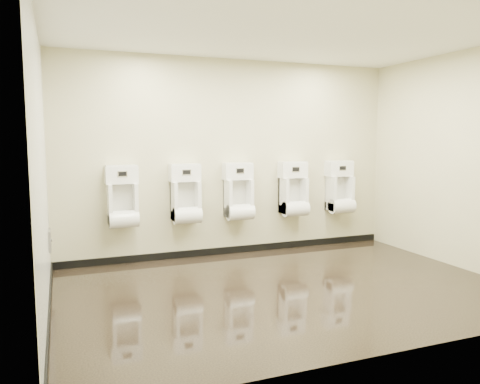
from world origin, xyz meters
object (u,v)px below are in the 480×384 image
Objects in this scene: urinal_2 at (239,196)px; urinal_4 at (340,191)px; access_panel at (50,240)px; urinal_1 at (186,198)px; urinal_0 at (123,201)px; urinal_3 at (294,193)px.

urinal_4 is at bearing 0.00° from urinal_2.
urinal_4 reaches higher than access_panel.
urinal_4 is at bearing 0.00° from urinal_1.
urinal_0 is 1.63m from urinal_2.
urinal_1 is (0.85, 0.00, 0.00)m from urinal_0.
urinal_0 and urinal_2 have the same top height.
urinal_3 reaches higher than access_panel.
urinal_2 is (2.52, 0.41, 0.37)m from access_panel.
urinal_0 is at bearing 24.51° from access_panel.
urinal_1 is (1.74, 0.41, 0.37)m from access_panel.
urinal_2 reaches higher than access_panel.
urinal_0 is 2.51m from urinal_3.
urinal_0 is at bearing 180.00° from urinal_4.
urinal_4 is (4.22, 0.41, 0.37)m from access_panel.
urinal_2 is at bearing 0.00° from urinal_1.
urinal_2 is 1.70m from urinal_4.
access_panel is 0.31× the size of urinal_2.
urinal_2 is (1.63, 0.00, 0.00)m from urinal_0.
urinal_1 is at bearing 0.00° from urinal_0.
urinal_2 is 0.88m from urinal_3.
urinal_1 is 1.00× the size of urinal_2.
urinal_2 is at bearing 0.00° from urinal_0.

